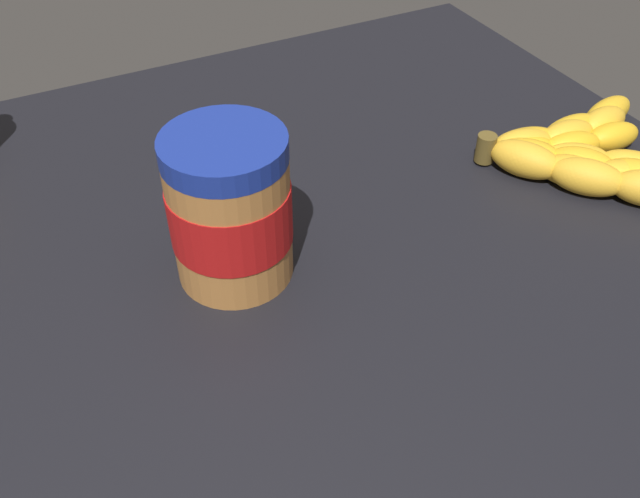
% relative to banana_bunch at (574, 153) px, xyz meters
% --- Properties ---
extents(ground_plane, '(0.93, 0.79, 0.04)m').
position_rel_banana_bunch_xyz_m(ground_plane, '(0.33, -0.01, -0.04)').
color(ground_plane, black).
extents(banana_bunch, '(0.22, 0.19, 0.04)m').
position_rel_banana_bunch_xyz_m(banana_bunch, '(0.00, 0.00, 0.00)').
color(banana_bunch, gold).
rests_on(banana_bunch, ground_plane).
extents(peanut_butter_jar, '(0.10, 0.10, 0.13)m').
position_rel_banana_bunch_xyz_m(peanut_butter_jar, '(0.37, -0.01, 0.05)').
color(peanut_butter_jar, '#B27238').
rests_on(peanut_butter_jar, ground_plane).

